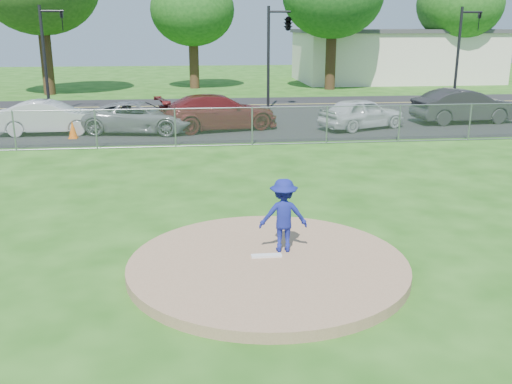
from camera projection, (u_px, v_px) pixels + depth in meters
ground at (231, 157)px, 20.58m from camera, size 120.00×120.00×0.00m
pitchers_mound at (268, 265)px, 11.02m from camera, size 5.40×5.40×0.20m
pitching_rubber at (267, 256)px, 11.18m from camera, size 0.60×0.15×0.04m
chain_link_fence at (227, 127)px, 22.28m from camera, size 40.00×0.06×1.50m
parking_lot at (221, 127)px, 26.78m from camera, size 50.00×8.00×0.01m
street at (214, 105)px, 33.93m from camera, size 60.00×7.00×0.01m
commercial_building at (394, 55)px, 48.44m from camera, size 16.40×9.40×4.30m
traffic_signal_left at (48, 49)px, 30.12m from camera, size 1.28×0.20×5.60m
traffic_signal_center at (286, 25)px, 31.17m from camera, size 1.42×2.48×5.60m
traffic_signal_right at (462, 48)px, 32.65m from camera, size 1.28×0.20×5.60m
pitcher at (283, 215)px, 11.29m from camera, size 0.99×0.60×1.49m
traffic_cone at (73, 130)px, 23.87m from camera, size 0.38×0.38×0.74m
parked_car_white at (50, 117)px, 24.78m from camera, size 4.41×1.62×1.44m
parked_car_gray at (140, 117)px, 25.10m from camera, size 5.21×3.10×1.36m
parked_car_darkred at (218, 112)px, 25.80m from camera, size 5.85×3.51×1.59m
parked_car_pearl at (362, 113)px, 26.05m from camera, size 4.45×3.14×1.41m
parked_car_charcoal at (464, 106)px, 27.67m from camera, size 5.07×2.16×1.62m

